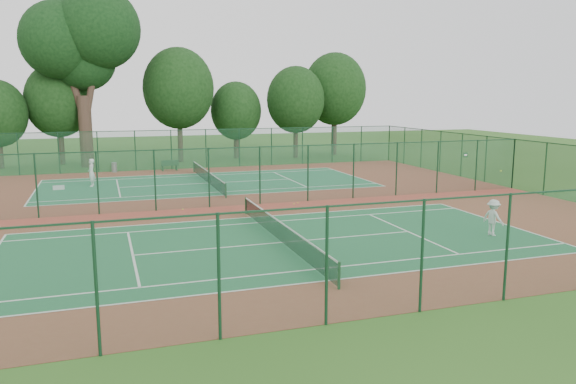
% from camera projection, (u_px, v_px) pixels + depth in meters
% --- Properties ---
extents(ground, '(120.00, 120.00, 0.00)m').
position_uv_depth(ground, '(235.00, 206.00, 33.40)').
color(ground, '#2C591C').
rests_on(ground, ground).
extents(red_pad, '(40.00, 36.00, 0.01)m').
position_uv_depth(red_pad, '(235.00, 206.00, 33.40)').
color(red_pad, brown).
rests_on(red_pad, ground).
extents(court_near, '(23.77, 10.97, 0.01)m').
position_uv_depth(court_near, '(281.00, 243.00, 24.98)').
color(court_near, '#1D5E37').
rests_on(court_near, red_pad).
extents(court_far, '(23.77, 10.97, 0.01)m').
position_uv_depth(court_far, '(208.00, 183.00, 41.81)').
color(court_far, '#216A42').
rests_on(court_far, red_pad).
extents(fence_north, '(40.00, 0.09, 3.50)m').
position_uv_depth(fence_north, '(189.00, 149.00, 49.92)').
color(fence_north, '#1B5131').
rests_on(fence_north, ground).
extents(fence_south, '(40.00, 0.09, 3.50)m').
position_uv_depth(fence_south, '(376.00, 261.00, 16.27)').
color(fence_south, '#1B5330').
rests_on(fence_south, ground).
extents(fence_east, '(0.09, 36.00, 3.50)m').
position_uv_depth(fence_east, '(513.00, 163.00, 39.33)').
color(fence_east, '#174526').
rests_on(fence_east, ground).
extents(fence_divider, '(40.00, 0.09, 3.50)m').
position_uv_depth(fence_divider, '(235.00, 176.00, 33.10)').
color(fence_divider, '#1B522F').
rests_on(fence_divider, ground).
extents(tennis_net_near, '(0.10, 12.90, 0.97)m').
position_uv_depth(tennis_net_near, '(281.00, 231.00, 24.89)').
color(tennis_net_near, '#153B1D').
rests_on(tennis_net_near, ground).
extents(tennis_net_far, '(0.10, 12.90, 0.97)m').
position_uv_depth(tennis_net_far, '(208.00, 176.00, 41.72)').
color(tennis_net_far, '#163E23').
rests_on(tennis_net_far, ground).
extents(player_near, '(0.88, 1.22, 1.70)m').
position_uv_depth(player_near, '(493.00, 218.00, 26.12)').
color(player_near, silver).
rests_on(player_near, court_near).
extents(player_far, '(0.58, 0.79, 1.98)m').
position_uv_depth(player_far, '(91.00, 173.00, 40.20)').
color(player_far, white).
rests_on(player_far, court_far).
extents(trash_bin, '(0.51, 0.51, 0.83)m').
position_uv_depth(trash_bin, '(114.00, 167.00, 47.77)').
color(trash_bin, slate).
rests_on(trash_bin, red_pad).
extents(bench, '(1.56, 0.63, 0.93)m').
position_uv_depth(bench, '(170.00, 165.00, 48.60)').
color(bench, '#13371B').
rests_on(bench, red_pad).
extents(kit_bag, '(0.79, 0.37, 0.28)m').
position_uv_depth(kit_bag, '(59.00, 188.00, 38.95)').
color(kit_bag, silver).
rests_on(kit_bag, red_pad).
extents(stray_ball_a, '(0.07, 0.07, 0.07)m').
position_uv_depth(stray_ball_a, '(298.00, 203.00, 34.06)').
color(stray_ball_a, gold).
rests_on(stray_ball_a, red_pad).
extents(stray_ball_b, '(0.07, 0.07, 0.07)m').
position_uv_depth(stray_ball_b, '(294.00, 204.00, 33.72)').
color(stray_ball_b, '#BADD33').
rests_on(stray_ball_b, red_pad).
extents(stray_ball_c, '(0.07, 0.07, 0.07)m').
position_uv_depth(stray_ball_c, '(183.00, 209.00, 32.13)').
color(stray_ball_c, '#D7F138').
rests_on(stray_ball_c, red_pad).
extents(big_tree, '(10.42, 7.63, 16.01)m').
position_uv_depth(big_tree, '(82.00, 40.00, 49.79)').
color(big_tree, '#39281F').
rests_on(big_tree, ground).
extents(evergreen_row, '(39.00, 5.00, 12.00)m').
position_uv_depth(evergreen_row, '(185.00, 161.00, 56.22)').
color(evergreen_row, black).
rests_on(evergreen_row, ground).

